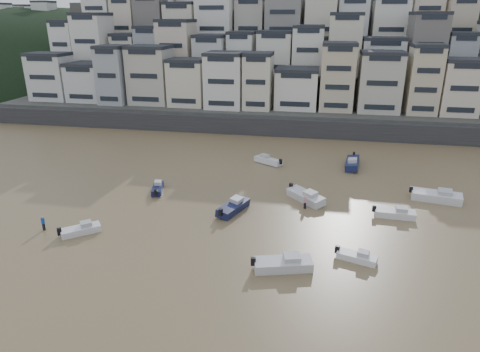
% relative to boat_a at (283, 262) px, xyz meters
% --- Properties ---
extents(sea_strip, '(340.00, 340.00, 0.00)m').
position_rel_boat_a_xyz_m(sea_strip, '(-124.10, 128.75, -0.82)').
color(sea_strip, '#485868').
rests_on(sea_strip, ground).
extents(harbor_wall, '(140.00, 3.00, 3.50)m').
position_rel_boat_a_xyz_m(harbor_wall, '(-4.10, 48.75, 0.92)').
color(harbor_wall, '#38383A').
rests_on(harbor_wall, ground).
extents(hillside, '(141.04, 66.00, 50.00)m').
position_rel_boat_a_xyz_m(hillside, '(0.63, 88.59, 12.18)').
color(hillside, '#4C4C47').
rests_on(hillside, ground).
extents(headland, '(216.00, 135.00, 53.33)m').
position_rel_boat_a_xyz_m(headland, '(-109.10, 118.75, -0.81)').
color(headland, black).
rests_on(headland, ground).
extents(boat_a, '(6.37, 3.55, 1.65)m').
position_rel_boat_a_xyz_m(boat_a, '(0.00, 0.00, 0.00)').
color(boat_a, silver).
rests_on(boat_a, ground).
extents(boat_b, '(4.44, 2.60, 1.15)m').
position_rel_boat_a_xyz_m(boat_b, '(7.02, 2.98, -0.25)').
color(boat_b, white).
rests_on(boat_b, ground).
extents(boat_c, '(3.87, 6.22, 1.61)m').
position_rel_boat_a_xyz_m(boat_c, '(-7.23, 11.74, -0.02)').
color(boat_c, '#14193F').
rests_on(boat_c, ground).
extents(boat_d, '(5.21, 1.90, 1.40)m').
position_rel_boat_a_xyz_m(boat_d, '(12.12, 13.83, -0.13)').
color(boat_d, silver).
rests_on(boat_d, ground).
extents(boat_e, '(5.84, 5.85, 1.70)m').
position_rel_boat_a_xyz_m(boat_e, '(1.40, 16.63, 0.02)').
color(boat_e, silver).
rests_on(boat_e, ground).
extents(boat_f, '(2.57, 4.76, 1.24)m').
position_rel_boat_a_xyz_m(boat_f, '(-18.74, 16.18, -0.21)').
color(boat_f, '#14193E').
rests_on(boat_f, ground).
extents(boat_g, '(6.97, 3.37, 1.82)m').
position_rel_boat_a_xyz_m(boat_g, '(18.11, 19.75, 0.09)').
color(boat_g, silver).
rests_on(boat_g, ground).
extents(boat_h, '(5.41, 4.20, 1.44)m').
position_rel_boat_a_xyz_m(boat_h, '(-5.28, 30.66, -0.11)').
color(boat_h, silver).
rests_on(boat_h, ground).
extents(boat_i, '(2.89, 6.75, 1.78)m').
position_rel_boat_a_xyz_m(boat_i, '(8.12, 31.44, 0.07)').
color(boat_i, '#161D45').
rests_on(boat_i, ground).
extents(boat_j, '(4.52, 4.11, 1.26)m').
position_rel_boat_a_xyz_m(boat_j, '(-22.71, 3.05, -0.20)').
color(boat_j, white).
rests_on(boat_j, ground).
extents(person_blue, '(0.44, 0.44, 1.74)m').
position_rel_boat_a_xyz_m(person_blue, '(-27.28, 3.09, 0.04)').
color(person_blue, '#1646A6').
rests_on(person_blue, ground).
extents(person_pink, '(0.44, 0.44, 1.74)m').
position_rel_boat_a_xyz_m(person_pink, '(1.42, 14.37, 0.04)').
color(person_pink, '#BB8490').
rests_on(person_pink, ground).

